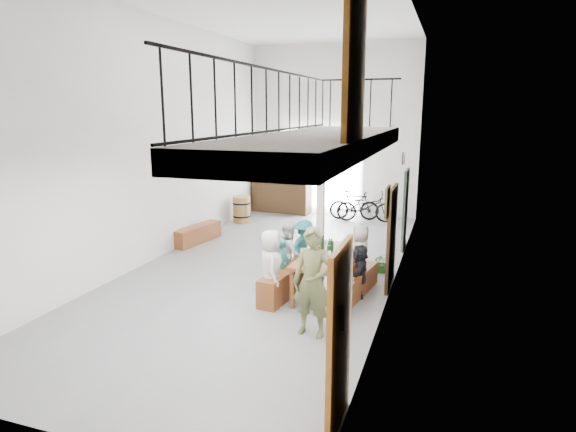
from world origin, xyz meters
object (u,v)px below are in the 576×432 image
(serving_counter, at_px, (281,197))
(side_bench, at_px, (198,234))
(oak_barrel, at_px, (242,209))
(tasting_table, at_px, (326,259))
(bench_inner, at_px, (292,277))
(bicycle_near, at_px, (366,207))
(host_standing, at_px, (313,282))

(serving_counter, bearing_deg, side_bench, -95.73)
(side_bench, bearing_deg, oak_barrel, 86.45)
(tasting_table, bearing_deg, bench_inner, -177.70)
(bicycle_near, bearing_deg, oak_barrel, 101.47)
(serving_counter, xyz_separation_m, host_standing, (3.51, -8.47, 0.33))
(side_bench, distance_m, serving_counter, 4.41)
(bench_inner, xyz_separation_m, side_bench, (-3.43, 2.45, -0.03))
(host_standing, height_order, bicycle_near, host_standing)
(tasting_table, bearing_deg, oak_barrel, 132.37)
(oak_barrel, height_order, bicycle_near, bicycle_near)
(side_bench, bearing_deg, bench_inner, -35.51)
(tasting_table, xyz_separation_m, oak_barrel, (-3.95, 4.96, -0.30))
(side_bench, relative_size, oak_barrel, 1.97)
(bench_inner, height_order, oak_barrel, oak_barrel)
(bench_inner, xyz_separation_m, serving_counter, (-2.62, 6.77, 0.27))
(side_bench, distance_m, bicycle_near, 5.39)
(bench_inner, height_order, host_standing, host_standing)
(serving_counter, bearing_deg, oak_barrel, -104.73)
(serving_counter, bearing_deg, bicycle_near, -4.60)
(bicycle_near, bearing_deg, tasting_table, 174.07)
(serving_counter, distance_m, host_standing, 9.18)
(oak_barrel, bearing_deg, bicycle_near, 20.31)
(tasting_table, height_order, side_bench, tasting_table)
(side_bench, xyz_separation_m, serving_counter, (0.81, 4.33, 0.31))
(bench_inner, relative_size, host_standing, 1.31)
(side_bench, distance_m, host_standing, 6.02)
(tasting_table, bearing_deg, side_bench, 152.81)
(tasting_table, distance_m, bench_inner, 0.81)
(tasting_table, xyz_separation_m, host_standing, (0.21, -1.68, 0.15))
(tasting_table, xyz_separation_m, side_bench, (-4.10, 2.47, -0.48))
(oak_barrel, bearing_deg, tasting_table, -51.46)
(serving_counter, bearing_deg, host_standing, -62.67)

